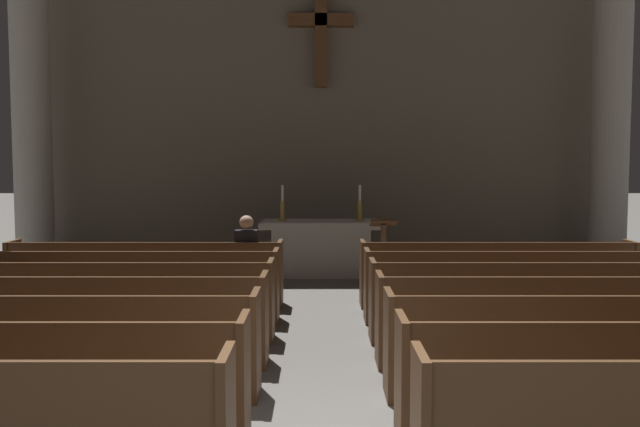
{
  "coord_description": "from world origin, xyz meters",
  "views": [
    {
      "loc": [
        -0.02,
        -4.21,
        2.11
      ],
      "look_at": [
        0.0,
        7.28,
        1.23
      ],
      "focal_mm": 39.46,
      "sensor_mm": 36.0,
      "label": 1
    }
  ],
  "objects": [
    {
      "name": "pew_right_row_6",
      "position": [
        2.52,
        4.83,
        0.48
      ],
      "size": [
        3.92,
        0.5,
        0.95
      ],
      "color": "brown",
      "rests_on": "ground"
    },
    {
      "name": "pew_left_row_7",
      "position": [
        -2.52,
        5.8,
        0.48
      ],
      "size": [
        3.92,
        0.5,
        0.95
      ],
      "color": "brown",
      "rests_on": "ground"
    },
    {
      "name": "lectern",
      "position": [
        1.02,
        7.26,
        0.55
      ],
      "size": [
        0.44,
        0.36,
        1.15
      ],
      "color": "brown",
      "rests_on": "ground"
    },
    {
      "name": "apse_with_cross",
      "position": [
        0.0,
        10.49,
        4.2
      ],
      "size": [
        12.11,
        0.5,
        8.39
      ],
      "color": "#706656",
      "rests_on": "ground"
    },
    {
      "name": "pew_right_row_5",
      "position": [
        2.52,
        3.85,
        0.48
      ],
      "size": [
        3.92,
        0.5,
        0.95
      ],
      "color": "brown",
      "rests_on": "ground"
    },
    {
      "name": "pew_left_row_3",
      "position": [
        -2.52,
        1.91,
        0.48
      ],
      "size": [
        3.92,
        0.5,
        0.95
      ],
      "color": "brown",
      "rests_on": "ground"
    },
    {
      "name": "pew_right_row_3",
      "position": [
        2.52,
        1.91,
        0.48
      ],
      "size": [
        3.92,
        0.5,
        0.95
      ],
      "color": "brown",
      "rests_on": "ground"
    },
    {
      "name": "candlestick_right",
      "position": [
        0.7,
        8.46,
        1.21
      ],
      "size": [
        0.16,
        0.16,
        0.64
      ],
      "color": "#B79338",
      "rests_on": "altar"
    },
    {
      "name": "column_right_fourth",
      "position": [
        5.48,
        9.18,
        3.5
      ],
      "size": [
        1.07,
        1.07,
        7.17
      ],
      "color": "#ADA89E",
      "rests_on": "ground"
    },
    {
      "name": "lone_worshipper",
      "position": [
        -1.07,
        5.84,
        0.69
      ],
      "size": [
        0.32,
        0.43,
        1.32
      ],
      "color": "#26262B",
      "rests_on": "ground"
    },
    {
      "name": "altar",
      "position": [
        0.0,
        8.46,
        0.53
      ],
      "size": [
        2.2,
        0.9,
        1.01
      ],
      "color": "#A8A399",
      "rests_on": "ground"
    },
    {
      "name": "column_left_fourth",
      "position": [
        -5.48,
        9.18,
        3.5
      ],
      "size": [
        1.07,
        1.07,
        7.17
      ],
      "color": "#ADA89E",
      "rests_on": "ground"
    },
    {
      "name": "pew_left_row_4",
      "position": [
        -2.52,
        2.88,
        0.48
      ],
      "size": [
        3.92,
        0.5,
        0.95
      ],
      "color": "brown",
      "rests_on": "ground"
    },
    {
      "name": "candlestick_left",
      "position": [
        -0.7,
        8.46,
        1.21
      ],
      "size": [
        0.16,
        0.16,
        0.64
      ],
      "color": "#B79338",
      "rests_on": "altar"
    },
    {
      "name": "pew_left_row_6",
      "position": [
        -2.52,
        4.83,
        0.48
      ],
      "size": [
        3.92,
        0.5,
        0.95
      ],
      "color": "brown",
      "rests_on": "ground"
    },
    {
      "name": "pew_right_row_7",
      "position": [
        2.52,
        5.8,
        0.48
      ],
      "size": [
        3.92,
        0.5,
        0.95
      ],
      "color": "brown",
      "rests_on": "ground"
    },
    {
      "name": "pew_right_row_4",
      "position": [
        2.52,
        2.88,
        0.48
      ],
      "size": [
        3.92,
        0.5,
        0.95
      ],
      "color": "brown",
      "rests_on": "ground"
    },
    {
      "name": "pew_left_row_5",
      "position": [
        -2.52,
        3.85,
        0.48
      ],
      "size": [
        3.92,
        0.5,
        0.95
      ],
      "color": "brown",
      "rests_on": "ground"
    }
  ]
}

